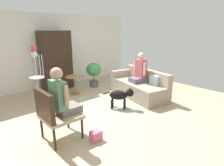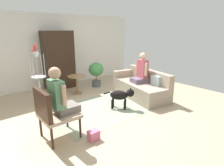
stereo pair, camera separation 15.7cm
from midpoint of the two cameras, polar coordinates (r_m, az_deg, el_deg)
The scene contains 14 objects.
ground_plane at distance 4.92m, azimuth -1.21°, elevation -7.72°, with size 7.31×7.31×0.00m, color tan.
back_wall at distance 7.02m, azimuth -16.35°, elevation 9.41°, with size 6.69×0.12×2.51m, color silver.
area_rug at distance 4.93m, azimuth -1.38°, elevation -7.59°, with size 2.71×1.80×0.01m, color gray.
couch at distance 5.77m, azimuth 9.44°, elevation -1.14°, with size 1.21×2.04×0.81m.
armchair at distance 3.53m, azimuth -16.71°, elevation -8.23°, with size 0.65×0.64×0.99m.
person_on_couch at distance 5.61m, azimuth 9.66°, elevation 3.77°, with size 0.48×0.50×0.88m.
person_on_armchair at distance 3.50m, azimuth -14.43°, elevation -3.74°, with size 0.49×0.53×0.88m.
round_end_table at distance 5.97m, azimuth -9.89°, elevation 0.60°, with size 0.57×0.57×0.59m.
dog at distance 4.81m, azimuth 3.78°, elevation -3.74°, with size 0.57×0.63×0.56m.
bird_cage_stand at distance 5.29m, azimuth -20.62°, elevation 1.04°, with size 0.39×0.39×1.45m.
parrot at distance 5.15m, azimuth -21.65°, elevation 9.95°, with size 0.17×0.10×0.19m.
potted_plant at distance 6.65m, azimuth -4.19°, elevation 3.58°, with size 0.53×0.53×0.86m.
armoire_cabinet at distance 6.66m, azimuth -15.30°, elevation 6.74°, with size 0.96×0.56×1.95m, color black.
handbag at distance 3.60m, azimuth -4.36°, elevation -15.59°, with size 0.20×0.16×0.18m, color #D8668C.
Camera 2 is at (-2.76, -3.57, 1.97)m, focal length 30.03 mm.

